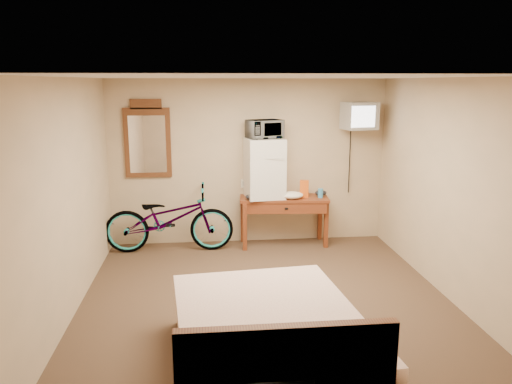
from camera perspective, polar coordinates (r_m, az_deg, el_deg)
room at (r=5.38m, az=1.30°, el=-0.41°), size 4.60×4.64×2.50m
desk at (r=7.53m, az=3.24°, el=-1.55°), size 1.36×0.62×0.75m
mini_fridge at (r=7.43m, az=0.96°, el=2.75°), size 0.60×0.58×0.89m
microwave at (r=7.36m, az=0.98°, el=7.20°), size 0.58×0.49×0.27m
snack_bag at (r=7.53m, az=5.54°, el=0.38°), size 0.14×0.11×0.26m
blue_cup at (r=7.53m, az=7.38°, el=-0.13°), size 0.08×0.08×0.14m
cloth_cream at (r=7.43m, az=4.11°, el=-0.36°), size 0.34×0.26×0.11m
cloth_dark_a at (r=7.34m, az=-0.31°, el=-0.55°), size 0.23×0.18×0.09m
cloth_dark_b at (r=7.69m, az=7.42°, el=-0.09°), size 0.18×0.14×0.08m
crt_television at (r=7.60m, az=11.72°, el=8.52°), size 0.52×0.61×0.40m
wall_mirror at (r=7.57m, az=-12.30°, el=5.83°), size 0.68×0.04×1.15m
bicycle at (r=7.41m, az=-9.88°, el=-3.04°), size 1.87×0.66×0.98m
bed at (r=4.43m, az=1.54°, el=-16.68°), size 1.71×2.16×0.90m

